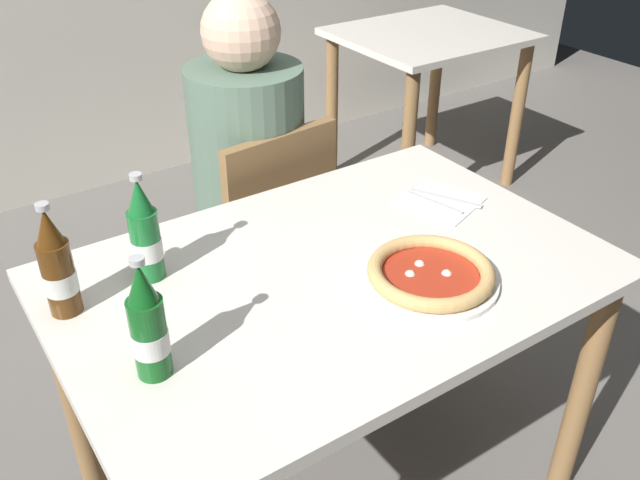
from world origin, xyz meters
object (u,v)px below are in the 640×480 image
(napkin_with_cutlery, at_px, (440,201))
(chair_behind_table, at_px, (262,232))
(dining_table_background, at_px, (427,66))
(beer_bottle_left, at_px, (57,268))
(beer_bottle_center, at_px, (148,327))
(diner_seated, at_px, (251,198))
(pizza_margherita_near, at_px, (430,274))
(beer_bottle_right, at_px, (145,235))
(dining_table_main, at_px, (332,310))

(napkin_with_cutlery, bearing_deg, chair_behind_table, 115.59)
(dining_table_background, relative_size, beer_bottle_left, 3.24)
(beer_bottle_left, height_order, beer_bottle_center, same)
(diner_seated, bearing_deg, beer_bottle_left, -144.77)
(pizza_margherita_near, distance_m, napkin_with_cutlery, 0.36)
(chair_behind_table, height_order, beer_bottle_center, beer_bottle_center)
(napkin_with_cutlery, bearing_deg, dining_table_background, 49.30)
(chair_behind_table, bearing_deg, beer_bottle_left, 26.14)
(chair_behind_table, relative_size, beer_bottle_center, 3.44)
(chair_behind_table, relative_size, beer_bottle_left, 3.44)
(beer_bottle_right, bearing_deg, chair_behind_table, 39.39)
(dining_table_main, bearing_deg, beer_bottle_center, -168.76)
(diner_seated, bearing_deg, pizza_margherita_near, -90.41)
(beer_bottle_left, bearing_deg, dining_table_background, 29.90)
(dining_table_background, relative_size, napkin_with_cutlery, 3.49)
(chair_behind_table, bearing_deg, diner_seated, -87.66)
(diner_seated, relative_size, napkin_with_cutlery, 5.27)
(diner_seated, xyz_separation_m, dining_table_background, (1.31, 0.66, 0.01))
(dining_table_main, bearing_deg, diner_seated, 77.16)
(chair_behind_table, distance_m, pizza_margherita_near, 0.82)
(beer_bottle_left, distance_m, napkin_with_cutlery, 0.94)
(pizza_margherita_near, relative_size, napkin_with_cutlery, 1.28)
(pizza_margherita_near, height_order, beer_bottle_right, beer_bottle_right)
(dining_table_main, height_order, beer_bottle_left, beer_bottle_left)
(dining_table_main, bearing_deg, beer_bottle_left, 161.30)
(diner_seated, distance_m, napkin_with_cutlery, 0.64)
(dining_table_background, bearing_deg, beer_bottle_left, -150.10)
(pizza_margherita_near, xyz_separation_m, beer_bottle_left, (-0.67, 0.34, 0.08))
(dining_table_main, distance_m, dining_table_background, 1.97)
(chair_behind_table, height_order, pizza_margherita_near, chair_behind_table)
(pizza_margherita_near, bearing_deg, beer_bottle_right, 143.79)
(dining_table_main, distance_m, diner_seated, 0.68)
(beer_bottle_left, relative_size, napkin_with_cutlery, 1.08)
(dining_table_main, bearing_deg, chair_behind_table, 75.51)
(chair_behind_table, bearing_deg, beer_bottle_right, 33.48)
(diner_seated, distance_m, beer_bottle_right, 0.73)
(chair_behind_table, relative_size, diner_seated, 0.70)
(dining_table_main, xyz_separation_m, dining_table_background, (1.46, 1.32, -0.04))
(beer_bottle_left, distance_m, beer_bottle_center, 0.28)
(chair_behind_table, distance_m, beer_bottle_left, 0.89)
(dining_table_main, xyz_separation_m, chair_behind_table, (0.16, 0.61, -0.15))
(diner_seated, height_order, napkin_with_cutlery, diner_seated)
(dining_table_main, distance_m, chair_behind_table, 0.65)
(beer_bottle_left, distance_m, beer_bottle_right, 0.19)
(diner_seated, bearing_deg, dining_table_background, 26.88)
(diner_seated, bearing_deg, dining_table_main, -102.84)
(dining_table_main, xyz_separation_m, beer_bottle_right, (-0.34, 0.20, 0.22))
(beer_bottle_right, bearing_deg, beer_bottle_left, -173.89)
(chair_behind_table, relative_size, napkin_with_cutlery, 3.71)
(chair_behind_table, height_order, napkin_with_cutlery, chair_behind_table)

